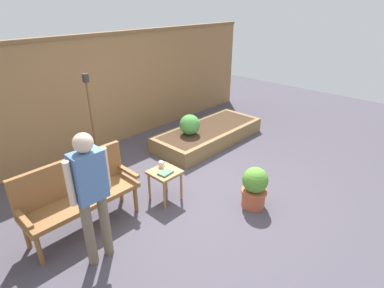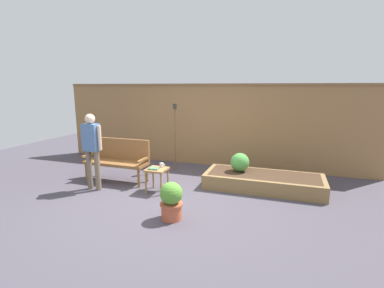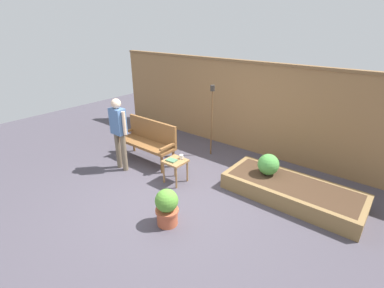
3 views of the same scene
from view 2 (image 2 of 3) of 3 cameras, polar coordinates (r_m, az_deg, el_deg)
ground_plane at (r=5.51m, az=-4.92°, el=-10.86°), size 14.00×14.00×0.00m
fence_back at (r=7.61m, az=2.84°, el=3.92°), size 8.40×0.14×2.16m
garden_bench at (r=6.59m, az=-14.55°, el=-2.47°), size 1.44×0.48×0.94m
side_table at (r=5.77m, az=-7.04°, el=-5.68°), size 0.40×0.40×0.48m
cup_on_table at (r=5.82m, az=-6.07°, el=-4.21°), size 0.11×0.08×0.09m
book_on_table at (r=5.71m, az=-7.68°, el=-4.88°), size 0.21×0.16×0.03m
potted_boxwood at (r=4.62m, az=-4.15°, el=-11.11°), size 0.37×0.37×0.62m
raised_planter_bed at (r=6.17m, az=14.07°, el=-7.22°), size 2.40×1.00×0.30m
shrub_near_bench at (r=6.17m, az=9.53°, el=-3.63°), size 0.40×0.40×0.40m
tiki_torch at (r=7.04m, az=-3.40°, el=3.79°), size 0.10×0.10×1.68m
person_by_bench at (r=6.06m, az=-19.41°, el=-0.21°), size 0.47×0.20×1.56m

